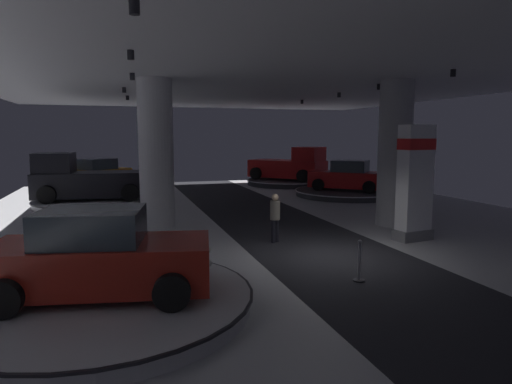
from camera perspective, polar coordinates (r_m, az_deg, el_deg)
ground at (r=13.16m, az=9.69°, el=-8.16°), size 24.00×44.00×0.06m
ceiling_with_spotlights at (r=12.87m, az=10.23°, el=16.53°), size 24.00×44.00×0.39m
column_right at (r=17.82m, az=17.28°, el=4.66°), size 1.25×1.25×5.50m
column_left at (r=16.91m, az=-12.61°, el=4.70°), size 1.27×1.27×5.50m
brand_sign_pylon at (r=15.51m, az=19.62°, el=1.32°), size 1.35×0.83×3.79m
display_platform_deep_right at (r=31.57m, az=3.96°, el=1.31°), size 5.68×5.68×0.37m
pickup_truck_deep_right at (r=31.32m, az=4.49°, el=3.28°), size 5.00×5.42×2.30m
display_platform_far_left at (r=23.52m, az=-20.04°, el=-1.21°), size 5.68×5.68×0.31m
pickup_truck_far_left at (r=23.45m, az=-20.93°, el=1.37°), size 5.47×3.03×2.30m
display_platform_far_right at (r=26.25m, az=11.53°, el=-0.06°), size 5.98×5.98×0.33m
display_car_far_right at (r=26.15m, az=11.65°, el=1.91°), size 4.32×4.15×1.71m
display_platform_deep_left at (r=29.15m, az=-19.71°, el=0.37°), size 5.59×5.59×0.33m
display_car_deep_left at (r=29.09m, az=-19.73°, el=2.16°), size 4.36×4.11×1.71m
display_platform_near_left at (r=9.58m, az=-18.95°, el=-13.09°), size 5.97×5.97×0.33m
display_car_near_left at (r=9.32m, az=-19.37°, el=-7.82°), size 4.46×2.83×1.71m
visitor_walking_near at (r=14.41m, az=2.45°, el=-2.93°), size 0.32×0.32×1.59m
stanchion_a at (r=10.99m, az=13.05°, el=-9.20°), size 0.28×0.28×1.01m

